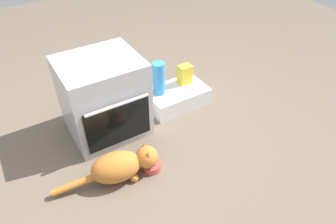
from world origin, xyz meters
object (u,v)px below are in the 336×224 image
(food_bowl, at_px, (151,166))
(snack_bag, at_px, (185,74))
(pantry_cabinet, at_px, (177,97))
(cat, at_px, (122,165))
(oven, at_px, (104,97))
(water_bottle, at_px, (159,78))

(food_bowl, distance_m, snack_bag, 0.96)
(pantry_cabinet, relative_size, cat, 0.73)
(oven, bearing_deg, pantry_cabinet, -1.19)
(pantry_cabinet, height_order, food_bowl, pantry_cabinet)
(pantry_cabinet, bearing_deg, oven, 178.81)
(oven, distance_m, food_bowl, 0.66)
(pantry_cabinet, xyz_separation_m, food_bowl, (-0.58, -0.57, -0.05))
(snack_bag, bearing_deg, pantry_cabinet, -155.77)
(pantry_cabinet, xyz_separation_m, water_bottle, (-0.16, 0.04, 0.23))
(cat, xyz_separation_m, snack_bag, (0.91, 0.58, 0.13))
(food_bowl, xyz_separation_m, snack_bag, (0.70, 0.62, 0.22))
(oven, xyz_separation_m, water_bottle, (0.52, 0.03, -0.01))
(pantry_cabinet, distance_m, cat, 0.95)
(water_bottle, bearing_deg, oven, -177.15)
(food_bowl, height_order, snack_bag, snack_bag)
(pantry_cabinet, relative_size, water_bottle, 1.82)
(food_bowl, relative_size, cat, 0.19)
(cat, bearing_deg, snack_bag, 42.85)
(snack_bag, relative_size, water_bottle, 0.60)
(oven, bearing_deg, water_bottle, 2.85)
(pantry_cabinet, relative_size, snack_bag, 3.03)
(food_bowl, distance_m, cat, 0.23)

